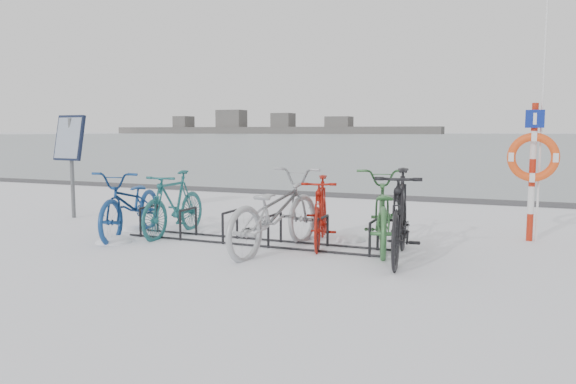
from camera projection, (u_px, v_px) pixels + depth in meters
ground at (252, 243)px, 8.15m from camera, size 900.00×900.00×0.00m
ice_sheet at (507, 137)px, 150.46m from camera, size 400.00×298.00×0.02m
quay_edge at (360, 196)px, 13.56m from camera, size 400.00×0.25×0.10m
bike_rack at (252, 231)px, 8.13m from camera, size 4.00×0.48×0.46m
info_board at (70, 144)px, 10.37m from camera, size 0.65×0.29×1.91m
lifebuoy_station at (533, 158)px, 8.13m from camera, size 0.71×0.22×3.68m
shoreline at (262, 128)px, 293.04m from camera, size 180.00×12.00×9.50m
bike_0 at (132, 201)px, 8.73m from camera, size 1.14×2.14×1.06m
bike_1 at (174, 202)px, 8.79m from camera, size 0.53×1.74×1.04m
bike_2 at (275, 209)px, 7.61m from camera, size 1.09×2.27×1.14m
bike_3 at (321, 209)px, 8.00m from camera, size 0.89×1.77×1.02m
bike_4 at (382, 208)px, 7.80m from camera, size 1.22×2.21×1.10m
bike_5 at (400, 213)px, 7.09m from camera, size 0.79×2.03×1.19m
snow_drifts at (202, 237)px, 8.58m from camera, size 3.99×1.93×0.19m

